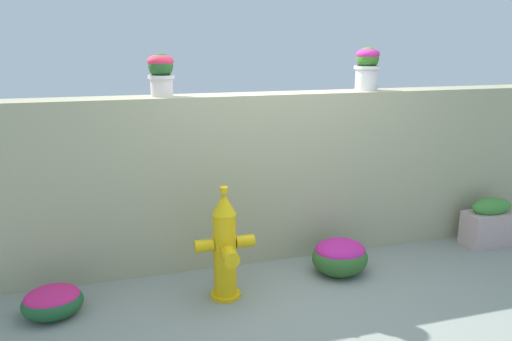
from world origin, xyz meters
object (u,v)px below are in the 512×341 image
Objects in this scene: flower_bush_left at (52,301)px; planter_box at (490,223)px; potted_plant_1 at (161,71)px; fire_hydrant at (225,248)px; potted_plant_2 at (367,66)px; flower_bush_right at (340,255)px.

planter_box reaches higher than flower_bush_left.
flower_bush_left is 0.86× the size of planter_box.
fire_hydrant is (0.38, -0.74, -1.38)m from potted_plant_1.
fire_hydrant is 2.91m from planter_box.
fire_hydrant is (-1.61, -0.75, -1.40)m from potted_plant_2.
planter_box reaches higher than flower_bush_right.
potted_plant_1 is at bearing 157.78° from flower_bush_right.
fire_hydrant is 1.85× the size of flower_bush_right.
planter_box is (4.25, 0.20, 0.12)m from flower_bush_left.
potted_plant_1 is 0.71× the size of flower_bush_right.
potted_plant_1 is 2.06m from flower_bush_left.
potted_plant_2 reaches higher than flower_bush_right.
potted_plant_2 is 0.90× the size of flower_bush_left.
potted_plant_1 reaches higher than flower_bush_right.
flower_bush_right is (1.48, -0.60, -1.65)m from potted_plant_1.
flower_bush_right is at bearing 0.85° from flower_bush_left.
flower_bush_right is at bearing -129.78° from potted_plant_2.
potted_plant_1 is 0.39× the size of fire_hydrant.
planter_box is at bearing -7.69° from potted_plant_1.
flower_bush_left is (-1.35, 0.10, -0.32)m from fire_hydrant.
potted_plant_1 is 3.66m from planter_box.
potted_plant_2 reaches higher than flower_bush_left.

